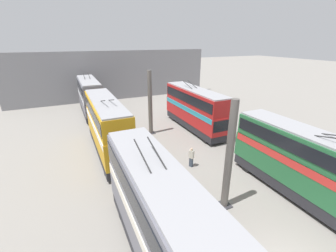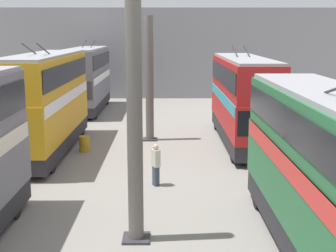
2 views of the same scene
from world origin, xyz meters
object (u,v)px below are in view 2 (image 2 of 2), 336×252
person_aisle_midway (156,164)px  oil_drum (84,144)px  bus_left_far (243,95)px  bus_right_far (87,76)px  bus_right_mid (46,97)px  bus_left_near (330,167)px

person_aisle_midway → oil_drum: 7.05m
bus_left_far → oil_drum: bus_left_far is taller
bus_left_far → bus_right_far: (11.44, 10.84, 0.07)m
bus_right_mid → person_aisle_midway: size_ratio=6.11×
bus_right_far → oil_drum: (-13.34, -1.94, -2.48)m
bus_right_mid → bus_right_far: (13.38, 0.00, -0.09)m
bus_left_far → oil_drum: size_ratio=12.82×
bus_left_far → bus_right_mid: 11.01m
bus_left_far → bus_right_far: size_ratio=1.10×
bus_right_mid → bus_left_far: bearing=-79.8°
bus_left_near → oil_drum: bearing=35.5°
bus_left_near → bus_left_far: 14.40m
bus_right_far → bus_left_near: bearing=-157.2°
bus_right_far → oil_drum: 13.71m
oil_drum → bus_left_far: bearing=-77.9°
bus_right_far → bus_right_mid: bearing=180.0°
bus_right_far → person_aisle_midway: bus_right_far is taller
bus_left_near → bus_right_far: size_ratio=1.11×
bus_right_mid → oil_drum: 3.23m
bus_left_far → bus_right_far: bus_right_far is taller
bus_left_far → bus_right_far: 15.76m
bus_left_near → bus_left_far: (14.40, 0.00, 0.06)m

